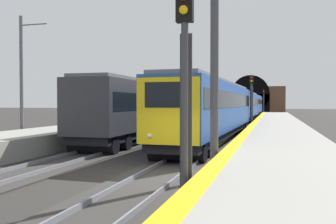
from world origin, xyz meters
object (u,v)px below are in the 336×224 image
Objects in this scene: railway_signal_mid at (251,99)px; railway_signal_far at (264,100)px; overhead_signal_gantry at (94,15)px; train_adjacent_platform at (183,106)px; railway_signal_near at (185,85)px; train_main_approaching at (240,106)px; catenary_mast_near at (22,79)px.

railway_signal_far reaches higher than railway_signal_mid.
overhead_signal_gantry is at bearing -3.62° from railway_signal_far.
train_adjacent_platform is at bearing -105.78° from railway_signal_mid.
railway_signal_near is at bearing 0.00° from railway_signal_mid.
train_adjacent_platform reaches higher than train_main_approaching.
train_main_approaching is at bearing -170.16° from railway_signal_mid.
train_main_approaching is 38.15m from railway_signal_near.
overhead_signal_gantry is (-22.85, 4.45, 2.85)m from railway_signal_mid.
train_adjacent_platform is at bearing -8.78° from railway_signal_far.
train_main_approaching is 11.46× the size of railway_signal_far.
railway_signal_near is (-38.10, -1.89, 0.73)m from train_main_approaching.
railway_signal_mid is (-10.87, -1.89, 0.72)m from train_main_approaching.
overhead_signal_gantry is at bearing -11.03° from railway_signal_mid.
train_main_approaching is 12.35× the size of railway_signal_mid.
railway_signal_far reaches higher than train_main_approaching.
railway_signal_near is 1.01× the size of railway_signal_mid.
catenary_mast_near reaches higher than railway_signal_mid.
catenary_mast_near reaches higher than train_adjacent_platform.
railway_signal_mid reaches higher than train_adjacent_platform.
catenary_mast_near is (8.09, 9.19, -1.67)m from overhead_signal_gantry.
train_main_approaching is at bearing -177.16° from railway_signal_near.
railway_signal_mid is (27.22, 0.00, -0.01)m from railway_signal_near.
railway_signal_far is at bearing -180.00° from railway_signal_near.
catenary_mast_near is at bearing -42.75° from railway_signal_mid.
train_main_approaching is at bearing -4.35° from overhead_signal_gantry.
railway_signal_near is at bearing -134.48° from overhead_signal_gantry.
railway_signal_mid is at bearing 11.50° from train_main_approaching.
train_main_approaching is 28.26m from catenary_mast_near.
train_adjacent_platform is 8.14× the size of railway_signal_mid.
overhead_signal_gantry is (4.37, 4.45, 2.84)m from railway_signal_near.
railway_signal_mid is at bearing -180.00° from railway_signal_near.
railway_signal_near is 18.52m from catenary_mast_near.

